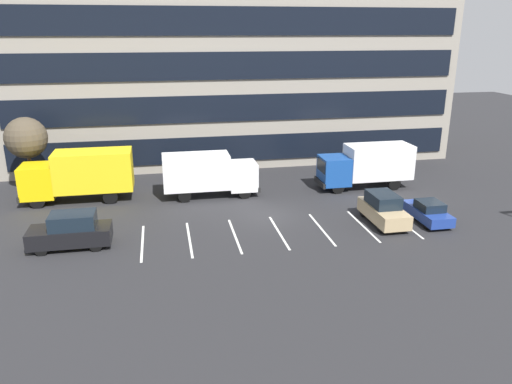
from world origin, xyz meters
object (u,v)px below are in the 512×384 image
Objects in this scene: sedan_navy at (428,212)px; suv_tan at (383,209)px; box_truck_white at (208,173)px; box_truck_yellow_all at (80,174)px; bare_tree at (26,138)px; box_truck_blue at (367,164)px; suv_black at (71,231)px.

suv_tan reaches higher than sedan_navy.
box_truck_white is 1.78× the size of sedan_navy.
bare_tree is at bearing 144.40° from box_truck_yellow_all.
sedan_navy is at bearing -20.76° from box_truck_yellow_all.
box_truck_white reaches higher than suv_tan.
box_truck_white is 1.22× the size of bare_tree.
box_truck_yellow_all is 1.36× the size of bare_tree.
box_truck_blue is at bearing -0.67° from box_truck_white.
box_truck_white is at bearing 144.65° from suv_tan.
suv_black is (-8.78, -7.70, -0.85)m from box_truck_white.
box_truck_white is 15.85m from sedan_navy.
suv_tan is 0.75× the size of bare_tree.
sedan_navy is (1.10, -7.73, -1.27)m from box_truck_blue.
box_truck_blue is 1.27× the size of bare_tree.
box_truck_yellow_all is at bearing 157.16° from suv_tan.
box_truck_yellow_all reaches higher than box_truck_white.
sedan_navy is 0.91× the size of suv_tan.
sedan_navy is 3.06m from suv_tan.
suv_black is 22.48m from sedan_navy.
bare_tree is (-24.07, 11.33, 3.33)m from suv_tan.
box_truck_blue reaches higher than sedan_navy.
suv_black is at bearing 179.55° from sedan_navy.
sedan_navy is (13.70, -7.87, -1.19)m from box_truck_white.
box_truck_blue is 7.73m from suv_tan.
suv_tan is at bearing -22.84° from box_truck_yellow_all.
suv_tan is (10.67, -7.57, -0.91)m from box_truck_white.
suv_tan is (-3.03, 0.31, 0.28)m from sedan_navy.
bare_tree reaches higher than box_truck_blue.
box_truck_blue is 22.69m from suv_black.
suv_tan is at bearing -104.60° from box_truck_blue.
box_truck_yellow_all is at bearing -35.60° from bare_tree.
sedan_navy is at bearing -5.79° from suv_tan.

